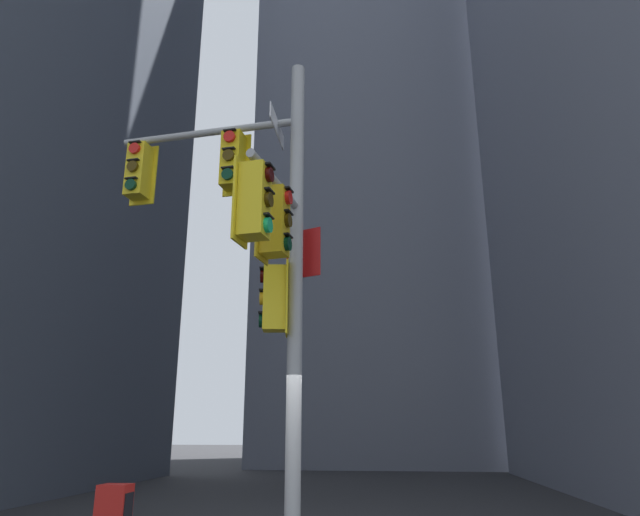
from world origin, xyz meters
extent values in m
cube|color=slate|center=(1.14, 24.27, 19.77)|extent=(12.67, 12.67, 39.53)
cylinder|color=#9EA0A3|center=(0.00, 0.00, 3.90)|extent=(0.23, 0.23, 7.79)
cylinder|color=#9EA0A3|center=(-1.62, 0.20, 6.74)|extent=(3.25, 0.52, 0.13)
cylinder|color=#9EA0A3|center=(-0.15, -0.97, 5.17)|extent=(0.43, 1.96, 0.13)
cube|color=yellow|center=(-1.11, 0.33, 6.14)|extent=(0.48, 0.09, 1.14)
cube|color=yellow|center=(-1.13, 0.14, 6.14)|extent=(0.38, 0.38, 1.00)
cylinder|color=red|center=(-1.16, -0.06, 6.49)|extent=(0.21, 0.08, 0.20)
cube|color=black|center=(-1.16, -0.07, 6.61)|extent=(0.23, 0.10, 0.02)
cylinder|color=#3C2C06|center=(-1.16, -0.06, 6.14)|extent=(0.21, 0.08, 0.20)
cube|color=black|center=(-1.16, -0.07, 6.26)|extent=(0.23, 0.10, 0.02)
cylinder|color=#06311C|center=(-1.16, -0.06, 5.79)|extent=(0.21, 0.08, 0.20)
cube|color=black|center=(-1.16, -0.07, 5.91)|extent=(0.23, 0.10, 0.02)
cube|color=yellow|center=(-2.89, 0.54, 6.14)|extent=(0.48, 0.09, 1.14)
cube|color=yellow|center=(-2.91, 0.36, 6.14)|extent=(0.38, 0.38, 1.00)
cylinder|color=red|center=(-2.94, 0.16, 6.49)|extent=(0.21, 0.08, 0.20)
cube|color=black|center=(-2.94, 0.15, 6.61)|extent=(0.23, 0.10, 0.02)
cylinder|color=#3C2C06|center=(-2.94, 0.16, 6.14)|extent=(0.21, 0.08, 0.20)
cube|color=black|center=(-2.94, 0.15, 6.26)|extent=(0.23, 0.10, 0.02)
cylinder|color=#06311C|center=(-2.94, 0.16, 5.79)|extent=(0.21, 0.08, 0.20)
cube|color=black|center=(-2.94, 0.15, 5.91)|extent=(0.23, 0.10, 0.02)
cube|color=gold|center=(-0.34, -0.94, 4.57)|extent=(0.10, 0.48, 1.14)
cube|color=gold|center=(-0.15, -0.97, 4.57)|extent=(0.39, 0.39, 1.00)
cylinder|color=red|center=(0.05, -1.00, 4.92)|extent=(0.09, 0.21, 0.20)
cube|color=black|center=(0.05, -1.00, 5.04)|extent=(0.11, 0.23, 0.02)
cylinder|color=#3C2C06|center=(0.05, -1.00, 4.57)|extent=(0.09, 0.21, 0.20)
cube|color=black|center=(0.05, -1.00, 4.69)|extent=(0.11, 0.23, 0.02)
cylinder|color=#06311C|center=(0.05, -1.00, 4.22)|extent=(0.09, 0.21, 0.20)
cube|color=black|center=(0.05, -1.00, 4.34)|extent=(0.11, 0.23, 0.02)
cube|color=yellow|center=(-0.46, -1.72, 4.57)|extent=(0.10, 0.48, 1.14)
cube|color=yellow|center=(-0.27, -1.75, 4.57)|extent=(0.39, 0.39, 1.00)
cylinder|color=#360605|center=(-0.08, -1.78, 4.92)|extent=(0.09, 0.21, 0.20)
cube|color=black|center=(-0.07, -1.78, 5.04)|extent=(0.11, 0.23, 0.02)
cylinder|color=#3C2C06|center=(-0.08, -1.78, 4.57)|extent=(0.09, 0.21, 0.20)
cube|color=black|center=(-0.07, -1.78, 4.69)|extent=(0.11, 0.23, 0.02)
cylinder|color=#19C672|center=(-0.08, -1.78, 4.22)|extent=(0.09, 0.21, 0.20)
cube|color=black|center=(-0.07, -1.78, 4.34)|extent=(0.11, 0.23, 0.02)
cube|color=yellow|center=(-0.12, -0.02, 3.66)|extent=(0.10, 0.48, 1.14)
cube|color=yellow|center=(-0.31, -0.04, 3.66)|extent=(0.38, 0.38, 1.00)
cylinder|color=#360605|center=(-0.51, -0.07, 4.01)|extent=(0.09, 0.21, 0.20)
cube|color=black|center=(-0.51, -0.07, 4.13)|extent=(0.10, 0.23, 0.02)
cylinder|color=yellow|center=(-0.51, -0.07, 3.66)|extent=(0.09, 0.21, 0.20)
cube|color=black|center=(-0.51, -0.07, 3.78)|extent=(0.10, 0.23, 0.02)
cylinder|color=#06311C|center=(-0.51, -0.07, 3.31)|extent=(0.09, 0.21, 0.20)
cube|color=black|center=(-0.51, -0.07, 3.43)|extent=(0.10, 0.23, 0.02)
cube|color=white|center=(-0.35, 0.00, 6.66)|extent=(0.02, 1.17, 0.28)
cube|color=#19479E|center=(-0.35, 0.00, 6.66)|extent=(0.02, 1.13, 0.24)
cube|color=red|center=(0.09, 0.20, 4.45)|extent=(0.59, 0.27, 0.80)
cube|color=white|center=(0.09, 0.20, 4.45)|extent=(0.55, 0.25, 0.76)
cube|color=black|center=(-2.47, 0.20, 0.67)|extent=(0.01, 0.29, 0.34)
camera|label=1|loc=(1.35, -8.42, 1.73)|focal=31.77mm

